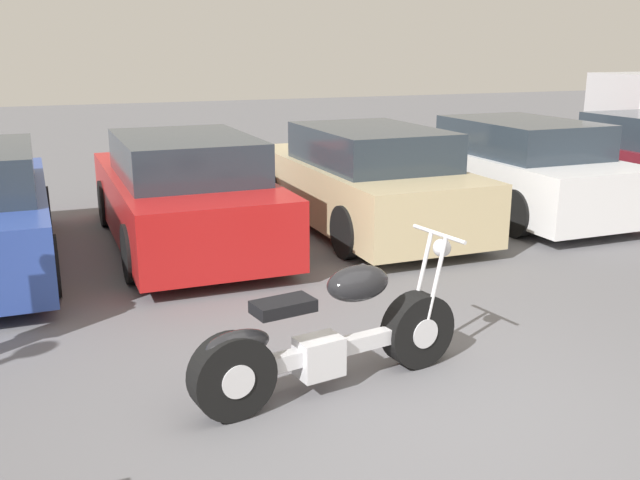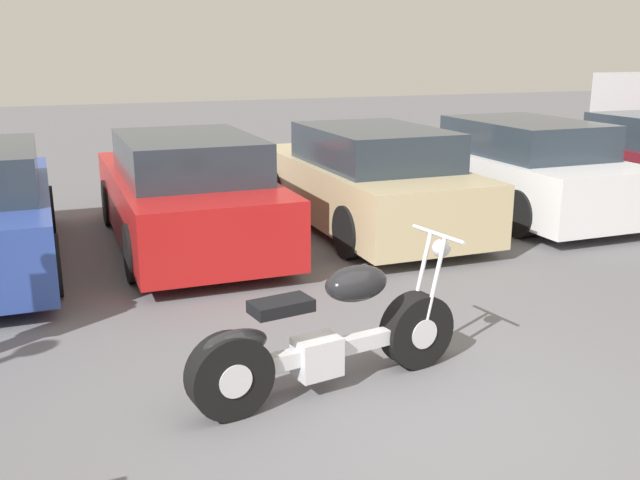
{
  "view_description": "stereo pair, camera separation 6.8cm",
  "coord_description": "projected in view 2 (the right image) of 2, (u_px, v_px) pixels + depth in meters",
  "views": [
    {
      "loc": [
        -2.46,
        -4.0,
        2.54
      ],
      "look_at": [
        -0.16,
        1.75,
        0.85
      ],
      "focal_mm": 40.0,
      "sensor_mm": 36.0,
      "label": 1
    },
    {
      "loc": [
        -2.4,
        -4.02,
        2.54
      ],
      "look_at": [
        -0.16,
        1.75,
        0.85
      ],
      "focal_mm": 40.0,
      "sensor_mm": 36.0,
      "label": 2
    }
  ],
  "objects": [
    {
      "name": "ground_plane",
      "position": [
        428.0,
        411.0,
        5.12
      ],
      "size": [
        60.0,
        60.0,
        0.0
      ],
      "primitive_type": "plane",
      "color": "slate"
    },
    {
      "name": "motorcycle",
      "position": [
        327.0,
        338.0,
        5.35
      ],
      "size": [
        2.26,
        0.75,
        1.11
      ],
      "color": "black",
      "rests_on": "ground_plane"
    },
    {
      "name": "parked_car_red",
      "position": [
        186.0,
        193.0,
        9.28
      ],
      "size": [
        1.9,
        4.52,
        1.46
      ],
      "color": "red",
      "rests_on": "ground_plane"
    },
    {
      "name": "parked_car_champagne",
      "position": [
        367.0,
        181.0,
        10.16
      ],
      "size": [
        1.9,
        4.52,
        1.46
      ],
      "color": "#C6B284",
      "rests_on": "ground_plane"
    },
    {
      "name": "parked_car_white",
      "position": [
        515.0,
        169.0,
        11.11
      ],
      "size": [
        1.9,
        4.52,
        1.46
      ],
      "color": "white",
      "rests_on": "ground_plane"
    }
  ]
}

